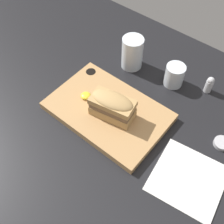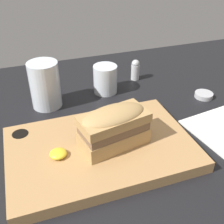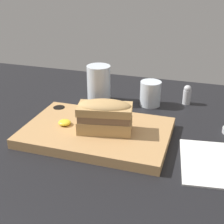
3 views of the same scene
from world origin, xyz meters
The scene contains 8 objects.
dining_table centered at (0.00, 0.00, 1.00)cm, with size 170.73×106.69×2.00cm.
serving_board centered at (3.56, 0.87, 3.30)cm, with size 38.24×25.19×2.65cm.
sandwich centered at (6.27, -0.29, 9.22)cm, with size 14.84×9.41×8.61cm.
mustard_dollop centered at (-5.29, 0.48, 5.27)cm, with size 3.39×3.39×1.35cm.
water_glass centered at (-4.12, 24.11, 7.35)cm, with size 7.81×7.81×12.35cm.
wine_glass centered at (12.98, 26.16, 5.61)cm, with size 6.80×6.80×8.06cm.
napkin centered at (36.05, -2.58, 2.20)cm, with size 21.78×21.50×0.40cm.
salt_shaker centered at (24.34, 30.79, 5.30)cm, with size 2.60×2.60×6.49cm.
Camera 3 is at (29.75, -67.67, 43.45)cm, focal length 50.00 mm.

